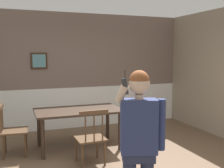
# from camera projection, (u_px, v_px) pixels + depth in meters

# --- Properties ---
(room_back_partition) EXTENTS (5.59, 0.17, 2.78)m
(room_back_partition) POSITION_uv_depth(u_px,v_px,m) (76.00, 73.00, 6.71)
(room_back_partition) COLOR #756056
(room_back_partition) RESTS_ON ground_plane
(dining_table) EXTENTS (1.63, 0.93, 0.75)m
(dining_table) POSITION_uv_depth(u_px,v_px,m) (79.00, 114.00, 5.25)
(dining_table) COLOR #38281E
(dining_table) RESTS_ON ground_plane
(chair_near_window) EXTENTS (0.48, 0.48, 0.94)m
(chair_near_window) POSITION_uv_depth(u_px,v_px,m) (91.00, 137.00, 4.48)
(chair_near_window) COLOR #513823
(chair_near_window) RESTS_ON ground_plane
(chair_by_doorway) EXTENTS (0.50, 0.50, 0.92)m
(chair_by_doorway) POSITION_uv_depth(u_px,v_px,m) (12.00, 130.00, 4.86)
(chair_by_doorway) COLOR #513823
(chair_by_doorway) RESTS_ON ground_plane
(person_figure) EXTENTS (0.52, 0.31, 1.65)m
(person_figure) POSITION_uv_depth(u_px,v_px,m) (139.00, 139.00, 2.83)
(person_figure) COLOR #282E49
(person_figure) RESTS_ON ground_plane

